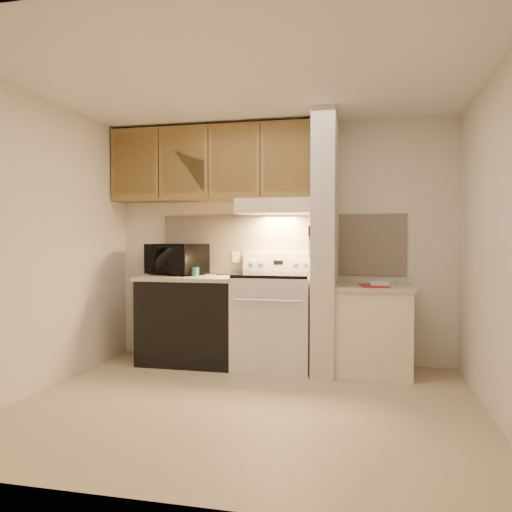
% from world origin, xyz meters
% --- Properties ---
extents(floor, '(3.60, 3.60, 0.00)m').
position_xyz_m(floor, '(0.00, 0.00, 0.00)').
color(floor, '#CCB593').
rests_on(floor, ground).
extents(ceiling, '(3.60, 3.60, 0.00)m').
position_xyz_m(ceiling, '(0.00, 0.00, 2.50)').
color(ceiling, white).
rests_on(ceiling, wall_back).
extents(wall_back, '(3.60, 2.50, 0.02)m').
position_xyz_m(wall_back, '(0.00, 1.50, 1.25)').
color(wall_back, silver).
rests_on(wall_back, floor).
extents(wall_left, '(0.02, 3.00, 2.50)m').
position_xyz_m(wall_left, '(-1.80, 0.00, 1.25)').
color(wall_left, silver).
rests_on(wall_left, floor).
extents(wall_right, '(0.02, 3.00, 2.50)m').
position_xyz_m(wall_right, '(1.80, 0.00, 1.25)').
color(wall_right, silver).
rests_on(wall_right, floor).
extents(backsplash, '(2.60, 0.02, 0.63)m').
position_xyz_m(backsplash, '(0.00, 1.49, 1.24)').
color(backsplash, '#F1DCCA').
rests_on(backsplash, wall_back).
extents(range_body, '(0.76, 0.65, 0.92)m').
position_xyz_m(range_body, '(0.00, 1.16, 0.46)').
color(range_body, silver).
rests_on(range_body, floor).
extents(oven_window, '(0.50, 0.01, 0.30)m').
position_xyz_m(oven_window, '(0.00, 0.84, 0.50)').
color(oven_window, black).
rests_on(oven_window, range_body).
extents(oven_handle, '(0.65, 0.02, 0.02)m').
position_xyz_m(oven_handle, '(0.00, 0.80, 0.72)').
color(oven_handle, silver).
rests_on(oven_handle, range_body).
extents(cooktop, '(0.74, 0.64, 0.03)m').
position_xyz_m(cooktop, '(0.00, 1.16, 0.94)').
color(cooktop, black).
rests_on(cooktop, range_body).
extents(range_backguard, '(0.76, 0.08, 0.20)m').
position_xyz_m(range_backguard, '(0.00, 1.44, 1.05)').
color(range_backguard, silver).
rests_on(range_backguard, range_body).
extents(range_display, '(0.10, 0.01, 0.04)m').
position_xyz_m(range_display, '(0.00, 1.40, 1.05)').
color(range_display, black).
rests_on(range_display, range_backguard).
extents(range_knob_left_outer, '(0.05, 0.02, 0.05)m').
position_xyz_m(range_knob_left_outer, '(-0.28, 1.40, 1.05)').
color(range_knob_left_outer, silver).
rests_on(range_knob_left_outer, range_backguard).
extents(range_knob_left_inner, '(0.05, 0.02, 0.05)m').
position_xyz_m(range_knob_left_inner, '(-0.18, 1.40, 1.05)').
color(range_knob_left_inner, silver).
rests_on(range_knob_left_inner, range_backguard).
extents(range_knob_right_inner, '(0.05, 0.02, 0.05)m').
position_xyz_m(range_knob_right_inner, '(0.18, 1.40, 1.05)').
color(range_knob_right_inner, silver).
rests_on(range_knob_right_inner, range_backguard).
extents(range_knob_right_outer, '(0.05, 0.02, 0.05)m').
position_xyz_m(range_knob_right_outer, '(0.28, 1.40, 1.05)').
color(range_knob_right_outer, silver).
rests_on(range_knob_right_outer, range_backguard).
extents(dishwasher_front, '(1.00, 0.63, 0.87)m').
position_xyz_m(dishwasher_front, '(-0.88, 1.17, 0.43)').
color(dishwasher_front, black).
rests_on(dishwasher_front, floor).
extents(left_countertop, '(1.04, 0.67, 0.04)m').
position_xyz_m(left_countertop, '(-0.88, 1.17, 0.89)').
color(left_countertop, beige).
rests_on(left_countertop, dishwasher_front).
extents(spoon_rest, '(0.24, 0.15, 0.02)m').
position_xyz_m(spoon_rest, '(-0.54, 1.36, 0.92)').
color(spoon_rest, black).
rests_on(spoon_rest, left_countertop).
extents(teal_jar, '(0.10, 0.10, 0.09)m').
position_xyz_m(teal_jar, '(-0.83, 1.14, 0.96)').
color(teal_jar, '#296863').
rests_on(teal_jar, left_countertop).
extents(outlet, '(0.08, 0.01, 0.12)m').
position_xyz_m(outlet, '(-0.48, 1.48, 1.10)').
color(outlet, '#F1E6CA').
rests_on(outlet, backsplash).
extents(microwave, '(0.70, 0.60, 0.33)m').
position_xyz_m(microwave, '(-1.10, 1.31, 1.08)').
color(microwave, black).
rests_on(microwave, left_countertop).
extents(partition_pillar, '(0.22, 0.70, 2.50)m').
position_xyz_m(partition_pillar, '(0.51, 1.15, 1.25)').
color(partition_pillar, beige).
rests_on(partition_pillar, floor).
extents(pillar_trim, '(0.01, 0.70, 0.04)m').
position_xyz_m(pillar_trim, '(0.39, 1.15, 1.30)').
color(pillar_trim, olive).
rests_on(pillar_trim, partition_pillar).
extents(knife_strip, '(0.02, 0.42, 0.04)m').
position_xyz_m(knife_strip, '(0.39, 1.10, 1.32)').
color(knife_strip, black).
rests_on(knife_strip, partition_pillar).
extents(knife_blade_a, '(0.01, 0.03, 0.16)m').
position_xyz_m(knife_blade_a, '(0.38, 0.94, 1.22)').
color(knife_blade_a, silver).
rests_on(knife_blade_a, knife_strip).
extents(knife_handle_a, '(0.02, 0.02, 0.10)m').
position_xyz_m(knife_handle_a, '(0.38, 0.94, 1.37)').
color(knife_handle_a, black).
rests_on(knife_handle_a, knife_strip).
extents(knife_blade_b, '(0.01, 0.04, 0.18)m').
position_xyz_m(knife_blade_b, '(0.38, 1.01, 1.21)').
color(knife_blade_b, silver).
rests_on(knife_blade_b, knife_strip).
extents(knife_handle_b, '(0.02, 0.02, 0.10)m').
position_xyz_m(knife_handle_b, '(0.38, 1.01, 1.37)').
color(knife_handle_b, black).
rests_on(knife_handle_b, knife_strip).
extents(knife_blade_c, '(0.01, 0.04, 0.20)m').
position_xyz_m(knife_blade_c, '(0.38, 1.11, 1.20)').
color(knife_blade_c, silver).
rests_on(knife_blade_c, knife_strip).
extents(knife_handle_c, '(0.02, 0.02, 0.10)m').
position_xyz_m(knife_handle_c, '(0.38, 1.11, 1.37)').
color(knife_handle_c, black).
rests_on(knife_handle_c, knife_strip).
extents(knife_blade_d, '(0.01, 0.04, 0.16)m').
position_xyz_m(knife_blade_d, '(0.38, 1.18, 1.22)').
color(knife_blade_d, silver).
rests_on(knife_blade_d, knife_strip).
extents(knife_handle_d, '(0.02, 0.02, 0.10)m').
position_xyz_m(knife_handle_d, '(0.38, 1.17, 1.37)').
color(knife_handle_d, black).
rests_on(knife_handle_d, knife_strip).
extents(knife_blade_e, '(0.01, 0.04, 0.18)m').
position_xyz_m(knife_blade_e, '(0.38, 1.26, 1.21)').
color(knife_blade_e, silver).
rests_on(knife_blade_e, knife_strip).
extents(knife_handle_e, '(0.02, 0.02, 0.10)m').
position_xyz_m(knife_handle_e, '(0.38, 1.27, 1.37)').
color(knife_handle_e, black).
rests_on(knife_handle_e, knife_strip).
extents(oven_mitt, '(0.03, 0.09, 0.22)m').
position_xyz_m(oven_mitt, '(0.38, 1.32, 1.18)').
color(oven_mitt, slate).
rests_on(oven_mitt, partition_pillar).
extents(right_cab_base, '(0.70, 0.60, 0.81)m').
position_xyz_m(right_cab_base, '(0.97, 1.15, 0.40)').
color(right_cab_base, '#F1E6CA').
rests_on(right_cab_base, floor).
extents(right_countertop, '(0.74, 0.64, 0.04)m').
position_xyz_m(right_countertop, '(0.97, 1.15, 0.83)').
color(right_countertop, beige).
rests_on(right_countertop, right_cab_base).
extents(red_folder, '(0.30, 0.37, 0.01)m').
position_xyz_m(red_folder, '(0.97, 1.03, 0.86)').
color(red_folder, maroon).
rests_on(red_folder, right_countertop).
extents(white_box, '(0.19, 0.16, 0.04)m').
position_xyz_m(white_box, '(1.04, 1.05, 0.87)').
color(white_box, white).
rests_on(white_box, right_countertop).
extents(range_hood, '(0.78, 0.44, 0.15)m').
position_xyz_m(range_hood, '(0.00, 1.28, 1.62)').
color(range_hood, '#F1E6CA').
rests_on(range_hood, upper_cabinets).
extents(hood_lip, '(0.78, 0.04, 0.06)m').
position_xyz_m(hood_lip, '(0.00, 1.07, 1.58)').
color(hood_lip, '#F1E6CA').
rests_on(hood_lip, range_hood).
extents(upper_cabinets, '(2.18, 0.33, 0.77)m').
position_xyz_m(upper_cabinets, '(-0.69, 1.32, 2.08)').
color(upper_cabinets, olive).
rests_on(upper_cabinets, wall_back).
extents(cab_door_a, '(0.46, 0.01, 0.63)m').
position_xyz_m(cab_door_a, '(-1.51, 1.17, 2.08)').
color(cab_door_a, olive).
rests_on(cab_door_a, upper_cabinets).
extents(cab_gap_a, '(0.01, 0.01, 0.73)m').
position_xyz_m(cab_gap_a, '(-1.23, 1.16, 2.08)').
color(cab_gap_a, black).
rests_on(cab_gap_a, upper_cabinets).
extents(cab_door_b, '(0.46, 0.01, 0.63)m').
position_xyz_m(cab_door_b, '(-0.96, 1.17, 2.08)').
color(cab_door_b, olive).
rests_on(cab_door_b, upper_cabinets).
extents(cab_gap_b, '(0.01, 0.01, 0.73)m').
position_xyz_m(cab_gap_b, '(-0.69, 1.16, 2.08)').
color(cab_gap_b, black).
rests_on(cab_gap_b, upper_cabinets).
extents(cab_door_c, '(0.46, 0.01, 0.63)m').
position_xyz_m(cab_door_c, '(-0.42, 1.17, 2.08)').
color(cab_door_c, olive).
rests_on(cab_door_c, upper_cabinets).
extents(cab_gap_c, '(0.01, 0.01, 0.73)m').
position_xyz_m(cab_gap_c, '(-0.14, 1.16, 2.08)').
color(cab_gap_c, black).
rests_on(cab_gap_c, upper_cabinets).
extents(cab_door_d, '(0.46, 0.01, 0.63)m').
position_xyz_m(cab_door_d, '(0.13, 1.17, 2.08)').
color(cab_door_d, olive).
rests_on(cab_door_d, upper_cabinets).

